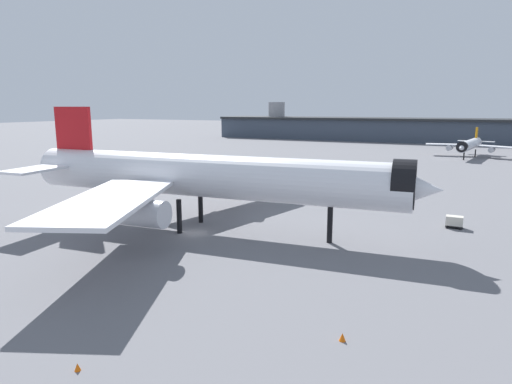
# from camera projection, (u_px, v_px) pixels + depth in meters

# --- Properties ---
(ground) EXTENTS (900.00, 900.00, 0.00)m
(ground) POSITION_uv_depth(u_px,v_px,m) (194.00, 233.00, 64.11)
(ground) COLOR slate
(airliner_near_gate) EXTENTS (64.93, 58.92, 17.99)m
(airliner_near_gate) POSITION_uv_depth(u_px,v_px,m) (204.00, 177.00, 64.79)
(airliner_near_gate) COLOR white
(airliner_near_gate) RESTS_ON ground
(airliner_far_taxiway) EXTENTS (31.49, 34.82, 10.21)m
(airliner_far_taxiway) POSITION_uv_depth(u_px,v_px,m) (470.00, 145.00, 159.15)
(airliner_far_taxiway) COLOR silver
(airliner_far_taxiway) RESTS_ON ground
(terminal_building) EXTENTS (259.59, 35.97, 20.58)m
(terminal_building) POSITION_uv_depth(u_px,v_px,m) (454.00, 130.00, 222.55)
(terminal_building) COLOR #3D4756
(terminal_building) RESTS_ON ground
(baggage_tug_wing) EXTENTS (3.20, 1.89, 1.85)m
(baggage_tug_wing) POSITION_uv_depth(u_px,v_px,m) (265.00, 181.00, 103.66)
(baggage_tug_wing) COLOR black
(baggage_tug_wing) RESTS_ON ground
(baggage_cart_trailing) EXTENTS (2.45, 2.00, 1.82)m
(baggage_cart_trailing) POSITION_uv_depth(u_px,v_px,m) (454.00, 222.00, 66.71)
(baggage_cart_trailing) COLOR black
(baggage_cart_trailing) RESTS_ON ground
(traffic_cone_near_nose) EXTENTS (0.45, 0.45, 0.56)m
(traffic_cone_near_nose) POSITION_uv_depth(u_px,v_px,m) (77.00, 367.00, 30.69)
(traffic_cone_near_nose) COLOR #F2600C
(traffic_cone_near_nose) RESTS_ON ground
(traffic_cone_wingtip) EXTENTS (0.53, 0.53, 0.67)m
(traffic_cone_wingtip) POSITION_uv_depth(u_px,v_px,m) (342.00, 337.00, 34.58)
(traffic_cone_wingtip) COLOR #F2600C
(traffic_cone_wingtip) RESTS_ON ground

